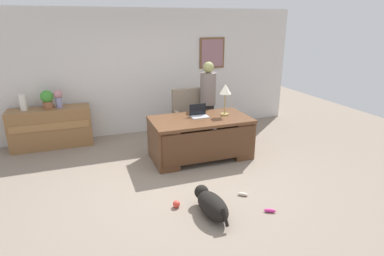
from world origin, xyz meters
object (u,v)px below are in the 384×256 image
at_px(vase_empty, 23,103).
at_px(potted_plant, 47,99).
at_px(person_standing, 208,101).
at_px(laptop, 199,113).
at_px(vase_with_flowers, 58,97).
at_px(desk, 201,137).
at_px(armchair, 189,119).
at_px(dog_toy_plush, 270,211).
at_px(dog_toy_ball, 176,204).
at_px(credenza, 51,128).
at_px(dog_lying, 211,204).
at_px(dog_toy_bone, 243,194).
at_px(desk_lamp, 225,91).

relative_size(vase_empty, potted_plant, 0.86).
xyz_separation_m(person_standing, laptop, (-0.44, -0.63, -0.04)).
bearing_deg(potted_plant, vase_empty, 180.00).
bearing_deg(vase_with_flowers, desk, -32.43).
bearing_deg(armchair, dog_toy_plush, -86.95).
relative_size(desk, potted_plant, 4.99).
relative_size(laptop, dog_toy_ball, 3.22).
relative_size(person_standing, dog_toy_ball, 16.79).
bearing_deg(credenza, armchair, -14.12).
bearing_deg(laptop, dog_toy_plush, -84.52).
height_order(dog_lying, potted_plant, potted_plant).
height_order(potted_plant, dog_toy_bone, potted_plant).
relative_size(desk, dog_toy_plush, 11.35).
bearing_deg(potted_plant, person_standing, -13.85).
bearing_deg(desk_lamp, dog_toy_ball, -133.06).
bearing_deg(dog_toy_ball, dog_toy_plush, -25.33).
bearing_deg(dog_lying, vase_empty, 127.16).
xyz_separation_m(desk_lamp, dog_toy_bone, (-0.43, -1.58, -1.19)).
bearing_deg(vase_empty, dog_toy_ball, -54.60).
xyz_separation_m(vase_with_flowers, dog_toy_ball, (1.49, -2.99, -0.96)).
bearing_deg(dog_lying, armchair, 76.96).
bearing_deg(dog_toy_ball, dog_lying, -39.76).
height_order(dog_lying, laptop, laptop).
relative_size(credenza, dog_toy_ball, 15.45).
height_order(credenza, armchair, armchair).
relative_size(vase_empty, dog_toy_bone, 2.05).
bearing_deg(person_standing, dog_toy_bone, -99.40).
xyz_separation_m(dog_lying, vase_with_flowers, (-1.87, 3.31, 0.85)).
distance_m(person_standing, dog_toy_bone, 2.45).
height_order(person_standing, vase_with_flowers, person_standing).
distance_m(person_standing, desk_lamp, 0.78).
height_order(desk, potted_plant, potted_plant).
distance_m(person_standing, laptop, 0.78).
distance_m(person_standing, vase_empty, 3.59).
height_order(desk, vase_empty, vase_empty).
bearing_deg(desk_lamp, armchair, 119.53).
distance_m(armchair, potted_plant, 2.82).
height_order(credenza, potted_plant, potted_plant).
bearing_deg(potted_plant, desk_lamp, -24.96).
height_order(laptop, vase_with_flowers, vase_with_flowers).
xyz_separation_m(desk_lamp, dog_toy_ball, (-1.43, -1.53, -1.16)).
bearing_deg(vase_with_flowers, laptop, -29.83).
distance_m(desk, dog_toy_ball, 1.76).
relative_size(dog_lying, potted_plant, 2.22).
distance_m(credenza, dog_toy_ball, 3.46).
bearing_deg(laptop, dog_toy_ball, -120.43).
distance_m(armchair, dog_lying, 2.72).
bearing_deg(vase_with_flowers, desk_lamp, -26.48).
height_order(person_standing, dog_lying, person_standing).
height_order(desk, dog_lying, desk).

